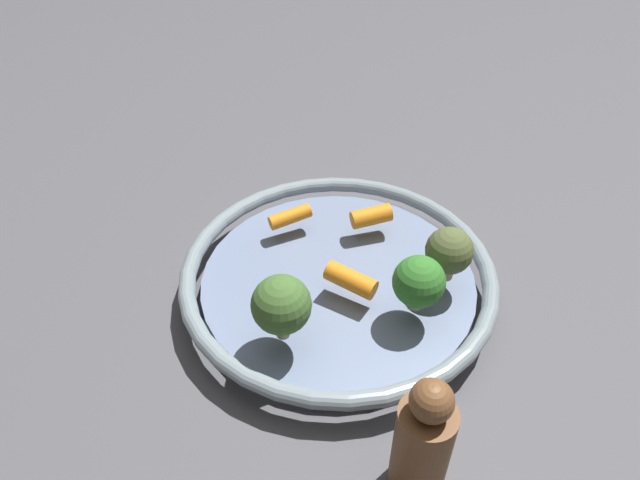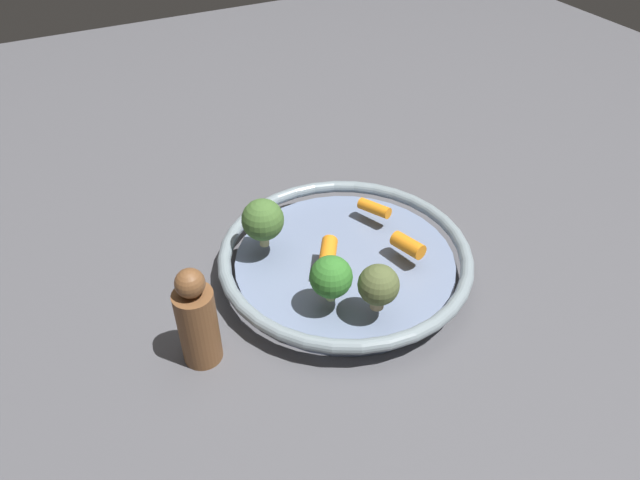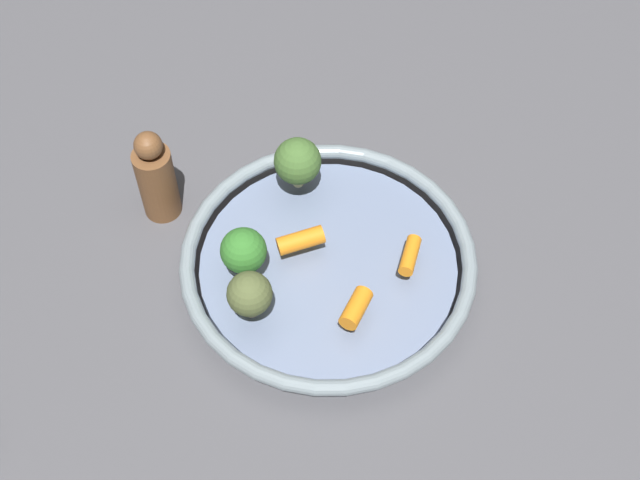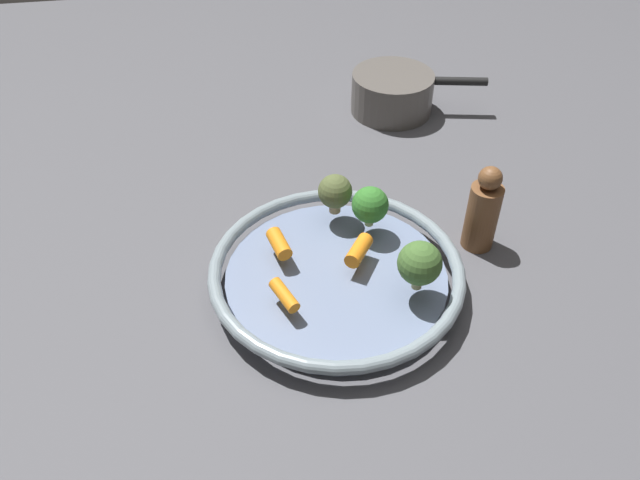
# 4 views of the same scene
# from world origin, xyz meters

# --- Properties ---
(ground_plane) EXTENTS (2.34, 2.34, 0.00)m
(ground_plane) POSITION_xyz_m (0.00, 0.00, 0.00)
(ground_plane) COLOR #4C4C51
(serving_bowl) EXTENTS (0.35, 0.35, 0.04)m
(serving_bowl) POSITION_xyz_m (0.00, 0.00, 0.02)
(serving_bowl) COLOR slate
(serving_bowl) RESTS_ON ground_plane
(baby_carrot_back) EXTENTS (0.05, 0.06, 0.03)m
(baby_carrot_back) POSITION_xyz_m (-0.03, -0.01, 0.06)
(baby_carrot_back) COLOR orange
(baby_carrot_back) RESTS_ON serving_bowl
(baby_carrot_left) EXTENTS (0.04, 0.05, 0.02)m
(baby_carrot_left) POSITION_xyz_m (0.08, 0.05, 0.05)
(baby_carrot_left) COLOR orange
(baby_carrot_left) RESTS_ON serving_bowl
(baby_carrot_center) EXTENTS (0.03, 0.05, 0.03)m
(baby_carrot_center) POSITION_xyz_m (0.07, -0.04, 0.05)
(baby_carrot_center) COLOR orange
(baby_carrot_center) RESTS_ON serving_bowl
(broccoli_floret_edge) EXTENTS (0.05, 0.05, 0.06)m
(broccoli_floret_edge) POSITION_xyz_m (-0.02, -0.11, 0.08)
(broccoli_floret_edge) COLOR tan
(broccoli_floret_edge) RESTS_ON serving_bowl
(broccoli_floret_small) EXTENTS (0.06, 0.06, 0.07)m
(broccoli_floret_small) POSITION_xyz_m (-0.10, 0.06, 0.09)
(broccoli_floret_small) COLOR tan
(broccoli_floret_small) RESTS_ON serving_bowl
(broccoli_floret_large) EXTENTS (0.05, 0.05, 0.06)m
(broccoli_floret_large) POSITION_xyz_m (-0.06, -0.08, 0.08)
(broccoli_floret_large) COLOR #97A966
(broccoli_floret_large) RESTS_ON serving_bowl
(pepper_mill) EXTENTS (0.05, 0.05, 0.14)m
(pepper_mill) POSITION_xyz_m (-0.23, -0.05, 0.06)
(pepper_mill) COLOR brown
(pepper_mill) RESTS_ON ground_plane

